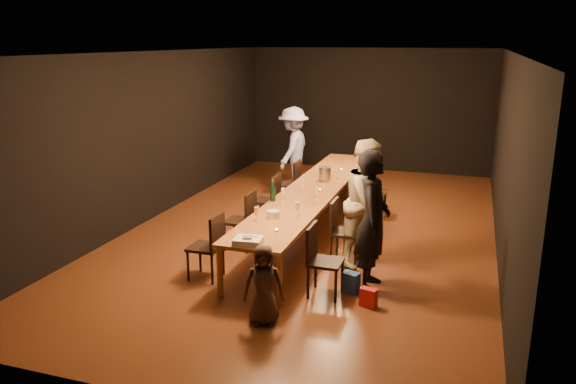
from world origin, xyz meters
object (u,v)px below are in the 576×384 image
(chair_right_2, at_px, (362,209))
(chair_right_3, at_px, (374,191))
(chair_right_1, at_px, (346,232))
(plate_stack, at_px, (273,214))
(table, at_px, (313,191))
(chair_left_2, at_px, (267,200))
(chair_left_0, at_px, (205,246))
(child, at_px, (264,285))
(ice_bucket, at_px, (325,174))
(chair_right_0, at_px, (326,261))
(woman_birthday, at_px, (373,221))
(man_blue, at_px, (293,149))
(chair_left_3, at_px, (288,184))
(chair_left_1, at_px, (240,220))
(birthday_cake, at_px, (248,241))
(champagne_bottle, at_px, (273,190))
(woman_tan, at_px, (368,203))

(chair_right_2, relative_size, chair_right_3, 1.00)
(chair_right_1, bearing_deg, plate_stack, -59.88)
(table, distance_m, chair_left_2, 0.88)
(table, relative_size, chair_left_0, 6.45)
(child, relative_size, plate_stack, 5.14)
(chair_left_0, distance_m, child, 1.53)
(table, distance_m, ice_bucket, 0.65)
(chair_right_0, bearing_deg, chair_right_3, 180.00)
(chair_right_0, height_order, chair_right_3, same)
(woman_birthday, bearing_deg, man_blue, 23.81)
(chair_right_1, relative_size, chair_left_3, 1.00)
(chair_left_1, distance_m, chair_left_3, 2.40)
(chair_left_0, xyz_separation_m, chair_left_1, (0.00, 1.20, 0.00))
(chair_left_3, xyz_separation_m, plate_stack, (0.76, -2.95, 0.34))
(table, relative_size, chair_right_1, 6.45)
(woman_birthday, bearing_deg, chair_left_0, 95.23)
(chair_left_1, xyz_separation_m, plate_stack, (0.76, -0.55, 0.34))
(plate_stack, bearing_deg, child, -74.16)
(chair_right_1, height_order, chair_right_2, same)
(birthday_cake, relative_size, ice_bucket, 1.57)
(chair_right_2, relative_size, birthday_cake, 2.49)
(chair_right_2, height_order, birthday_cake, chair_right_2)
(birthday_cake, distance_m, ice_bucket, 3.46)
(chair_right_3, height_order, man_blue, man_blue)
(chair_right_2, height_order, champagne_bottle, champagne_bottle)
(child, bearing_deg, chair_right_0, 41.63)
(chair_left_1, relative_size, champagne_bottle, 2.60)
(woman_birthday, xyz_separation_m, ice_bucket, (-1.32, 2.60, -0.06))
(table, height_order, chair_left_3, chair_left_3)
(chair_left_0, bearing_deg, chair_left_1, 0.00)
(table, xyz_separation_m, chair_left_3, (-0.85, 1.20, -0.24))
(woman_birthday, bearing_deg, table, 28.83)
(chair_right_0, xyz_separation_m, chair_right_1, (0.00, 1.20, 0.00))
(chair_right_0, distance_m, man_blue, 5.27)
(child, bearing_deg, chair_left_3, 84.11)
(plate_stack, bearing_deg, chair_right_1, 30.12)
(chair_right_1, relative_size, birthday_cake, 2.49)
(chair_left_1, bearing_deg, woman_tan, -88.79)
(chair_left_1, relative_size, woman_birthday, 0.50)
(man_blue, bearing_deg, child, 16.67)
(chair_left_0, bearing_deg, chair_right_2, -35.31)
(chair_left_3, bearing_deg, chair_right_2, -125.22)
(chair_right_1, bearing_deg, chair_left_3, -144.69)
(woman_birthday, xyz_separation_m, child, (-1.00, -1.37, -0.45))
(chair_right_2, bearing_deg, birthday_cake, -17.27)
(woman_tan, xyz_separation_m, child, (-0.79, -2.18, -0.45))
(woman_birthday, xyz_separation_m, man_blue, (-2.51, 4.43, -0.02))
(chair_right_2, relative_size, plate_stack, 5.00)
(chair_left_0, xyz_separation_m, ice_bucket, (0.89, 3.03, 0.40))
(chair_right_2, bearing_deg, woman_tan, 14.53)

